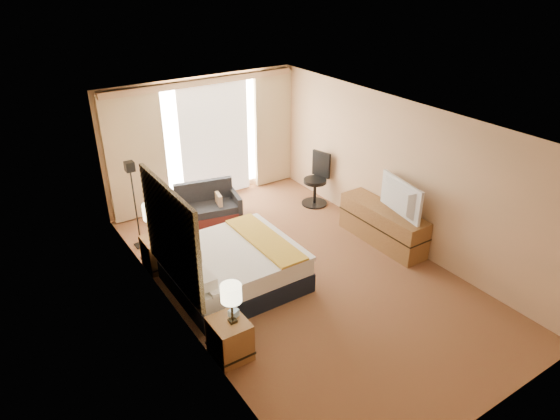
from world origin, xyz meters
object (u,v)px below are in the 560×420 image
media_dresser (383,225)px  floor_lamp (133,188)px  nightstand_right (158,253)px  lamp_left (231,294)px  lamp_right (152,212)px  desk_chair (317,182)px  loveseat (208,209)px  nightstand_left (230,338)px  television (396,198)px  bed (234,267)px

media_dresser → floor_lamp: bearing=148.3°
nightstand_right → lamp_left: bearing=-89.1°
nightstand_right → lamp_right: 0.76m
media_dresser → lamp_right: 4.05m
nightstand_right → lamp_left: 2.63m
desk_chair → lamp_left: lamp_left is taller
loveseat → desk_chair: (2.27, -0.54, 0.24)m
floor_lamp → lamp_left: (0.07, -3.38, -0.16)m
nightstand_left → media_dresser: bearing=15.8°
desk_chair → lamp_right: (-3.69, -0.48, 0.54)m
nightstand_left → lamp_left: bearing=-35.1°
floor_lamp → lamp_right: floor_lamp is taller
nightstand_left → desk_chair: 4.75m
lamp_right → television: 4.06m
desk_chair → nightstand_right: bearing=172.4°
desk_chair → nightstand_left: bearing=-156.1°
nightstand_left → desk_chair: size_ratio=0.49×
media_dresser → bed: 2.91m
desk_chair → television: bearing=-106.0°
loveseat → lamp_left: 3.89m
nightstand_right → bed: bed is taller
media_dresser → loveseat: loveseat is taller
desk_chair → lamp_left: bearing=-155.6°
bed → loveseat: 2.26m
desk_chair → lamp_right: lamp_right is taller
nightstand_left → loveseat: bearing=68.2°
floor_lamp → lamp_left: bearing=-88.8°
lamp_left → nightstand_left: bearing=144.9°
loveseat → floor_lamp: 1.71m
nightstand_right → nightstand_left: bearing=-90.0°
nightstand_left → television: (3.65, 0.77, 0.74)m
television → nightstand_right: bearing=74.7°
floor_lamp → lamp_left: size_ratio=2.88×
nightstand_right → media_dresser: bearing=-21.4°
lamp_right → floor_lamp: bearing=91.0°
lamp_right → bed: bearing=-54.5°
bed → floor_lamp: bearing=112.8°
nightstand_left → television: size_ratio=0.51×
loveseat → lamp_left: (-1.37, -3.56, 0.73)m
lamp_left → bed: bearing=60.9°
media_dresser → television: 0.72m
nightstand_left → bed: 1.58m
nightstand_left → media_dresser: size_ratio=0.31×
nightstand_right → media_dresser: media_dresser is taller
nightstand_left → nightstand_right: bearing=90.0°
lamp_left → floor_lamp: bearing=91.2°
floor_lamp → desk_chair: bearing=-5.5°
loveseat → nightstand_right: bearing=-132.0°
nightstand_right → loveseat: bearing=36.3°
lamp_left → lamp_right: bearing=91.2°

